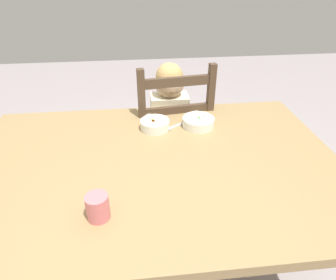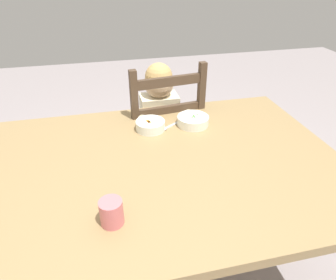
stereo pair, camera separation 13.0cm
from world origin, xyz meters
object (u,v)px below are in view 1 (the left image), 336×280
Objects in this scene: dining_table at (155,177)px; child_figure at (170,119)px; spoon at (171,128)px; dining_chair at (171,142)px; bowl_of_carrots at (155,124)px; drinking_cup at (98,207)px; bowl_of_peas at (198,122)px.

dining_table is 1.61× the size of child_figure.
dining_chair is at bearing 83.26° from spoon.
dining_table is 1.56× the size of dining_chair.
dining_chair reaches higher than child_figure.
dining_chair is 1.03× the size of child_figure.
child_figure is 0.34m from bowl_of_carrots.
bowl_of_carrots is 1.13× the size of spoon.
child_figure is at bearing -139.08° from dining_chair.
child_figure reaches higher than bowl_of_carrots.
dining_chair is 0.41m from spoon.
dining_table is 0.31m from spoon.
dining_chair reaches higher than dining_table.
dining_chair reaches higher than bowl_of_carrots.
drinking_cup is (-0.20, -0.29, 0.13)m from dining_table.
bowl_of_carrots is 0.08m from spoon.
dining_chair is at bearing 68.55° from drinking_cup.
bowl_of_peas is at bearing 0.01° from bowl_of_carrots.
bowl_of_carrots is at bearing -179.99° from bowl_of_peas.
dining_table is at bearing -130.57° from bowl_of_peas.
spoon is at bearing -95.67° from child_figure.
spoon is (-0.04, -0.30, 0.27)m from dining_chair.
bowl_of_carrots is (0.02, 0.28, 0.11)m from dining_table.
spoon is at bearing -4.88° from bowl_of_carrots.
dining_chair reaches higher than drinking_cup.
bowl_of_carrots reaches higher than dining_table.
dining_table is at bearing 55.11° from drinking_cup.
child_figure is 0.94m from drinking_cup.
dining_table is at bearing -110.40° from spoon.
dining_table is 0.38m from drinking_cup.
dining_chair is 7.05× the size of bowl_of_carrots.
dining_table is at bearing -103.43° from dining_chair.
bowl_of_carrots is at bearing -110.55° from child_figure.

